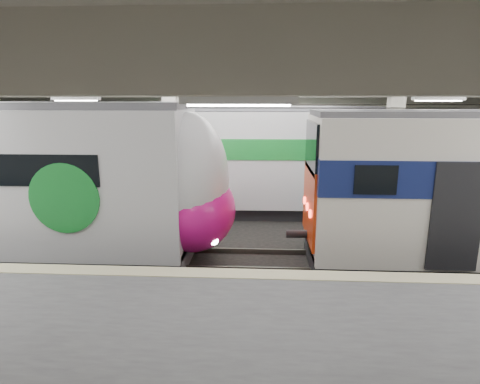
{
  "coord_description": "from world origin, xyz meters",
  "views": [
    {
      "loc": [
        0.33,
        -11.62,
        4.99
      ],
      "look_at": [
        -0.37,
        1.0,
        2.0
      ],
      "focal_mm": 30.0,
      "sensor_mm": 36.0,
      "label": 1
    }
  ],
  "objects": [
    {
      "name": "station_hall",
      "position": [
        0.0,
        -1.74,
        3.24
      ],
      "size": [
        36.0,
        24.0,
        5.75
      ],
      "color": "black",
      "rests_on": "ground"
    },
    {
      "name": "modern_emu",
      "position": [
        -7.43,
        -0.0,
        2.38
      ],
      "size": [
        15.28,
        3.15,
        4.86
      ],
      "color": "silver",
      "rests_on": "ground"
    },
    {
      "name": "far_train",
      "position": [
        -2.03,
        5.5,
        2.39
      ],
      "size": [
        14.59,
        3.22,
        4.62
      ],
      "rotation": [
        0.0,
        0.0,
        0.02
      ],
      "color": "silver",
      "rests_on": "ground"
    }
  ]
}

